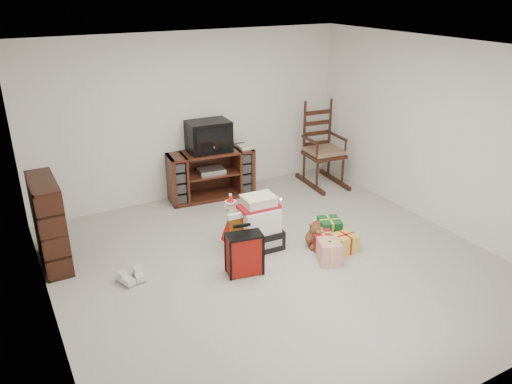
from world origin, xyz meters
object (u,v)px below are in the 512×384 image
rocking_chair (321,155)px  bookshelf (49,225)px  gift_cluster (334,241)px  red_suitcase (244,254)px  gift_pile (259,226)px  mrs_claus_figurine (231,224)px  tv_stand (211,174)px  sneaker_pair (133,278)px  crt_television (209,136)px  santa_figurine (268,214)px  teddy_bear (314,236)px

rocking_chair → bookshelf: bearing=-166.7°
gift_cluster → red_suitcase: bearing=177.4°
gift_pile → mrs_claus_figurine: gift_pile is taller
tv_stand → sneaker_pair: (-1.78, -1.77, -0.33)m
gift_pile → sneaker_pair: 1.65m
tv_stand → crt_television: crt_television is taller
rocking_chair → sneaker_pair: bearing=-152.8°
gift_cluster → crt_television: crt_television is taller
tv_stand → red_suitcase: tv_stand is taller
santa_figurine → sneaker_pair: 2.05m
tv_stand → santa_figurine: size_ratio=2.38×
tv_stand → teddy_bear: tv_stand is taller
crt_television → bookshelf: bearing=-155.4°
gift_pile → santa_figurine: 0.57m
santa_figurine → sneaker_pair: bearing=-168.8°
mrs_claus_figurine → crt_television: crt_television is taller
rocking_chair → red_suitcase: bearing=-136.5°
bookshelf → rocking_chair: size_ratio=0.75×
bookshelf → gift_cluster: bookshelf is taller
teddy_bear → mrs_claus_figurine: mrs_claus_figurine is taller
red_suitcase → mrs_claus_figurine: 0.80m
red_suitcase → teddy_bear: size_ratio=1.82×
bookshelf → gift_cluster: 3.44m
gift_pile → sneaker_pair: gift_pile is taller
tv_stand → bookshelf: bearing=-153.7°
gift_pile → sneaker_pair: (-1.63, 0.02, -0.26)m
mrs_claus_figurine → crt_television: (0.38, 1.49, 0.73)m
teddy_bear → crt_television: bearing=103.1°
tv_stand → red_suitcase: size_ratio=2.27×
tv_stand → red_suitcase: (-0.59, -2.23, -0.12)m
rocking_chair → mrs_claus_figurine: size_ratio=2.15×
rocking_chair → red_suitcase: (-2.45, -1.91, -0.23)m
sneaker_pair → gift_cluster: (2.44, -0.52, 0.08)m
gift_pile → gift_cluster: gift_pile is taller
red_suitcase → santa_figurine: red_suitcase is taller
bookshelf → tv_stand: bearing=20.3°
santa_figurine → gift_cluster: santa_figurine is taller
mrs_claus_figurine → red_suitcase: bearing=-105.4°
rocking_chair → sneaker_pair: rocking_chair is taller
rocking_chair → sneaker_pair: size_ratio=4.48×
bookshelf → gift_pile: bookshelf is taller
teddy_bear → gift_pile: bearing=155.1°
crt_television → santa_figurine: bearing=-77.0°
tv_stand → teddy_bear: bearing=-70.8°
gift_cluster → crt_television: 2.56m
bookshelf → teddy_bear: bearing=-21.4°
mrs_claus_figurine → bookshelf: bearing=165.4°
rocking_chair → santa_figurine: 1.95m
tv_stand → teddy_bear: (0.49, -2.08, -0.23)m
santa_figurine → gift_cluster: 1.02m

